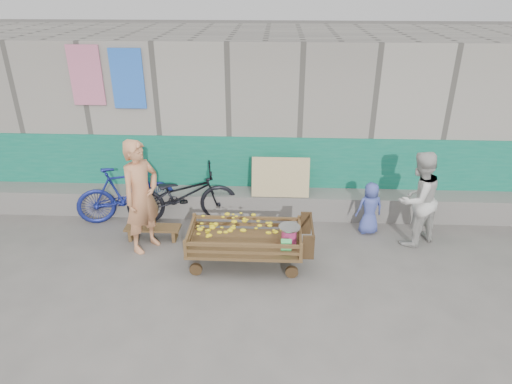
{
  "coord_description": "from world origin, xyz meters",
  "views": [
    {
      "loc": [
        0.22,
        -5.03,
        4.01
      ],
      "look_at": [
        -0.08,
        1.2,
        1.0
      ],
      "focal_mm": 32.0,
      "sensor_mm": 36.0,
      "label": 1
    }
  ],
  "objects_px": {
    "bicycle_blue": "(126,193)",
    "vendor_man": "(141,196)",
    "banana_cart": "(243,234)",
    "woman": "(418,199)",
    "bench": "(153,230)",
    "bicycle_dark": "(182,195)",
    "child": "(370,208)"
  },
  "relations": [
    {
      "from": "vendor_man",
      "to": "bicycle_dark",
      "type": "xyz_separation_m",
      "value": [
        0.42,
        0.91,
        -0.41
      ]
    },
    {
      "from": "vendor_man",
      "to": "banana_cart",
      "type": "bearing_deg",
      "value": -71.99
    },
    {
      "from": "vendor_man",
      "to": "bicycle_dark",
      "type": "height_order",
      "value": "vendor_man"
    },
    {
      "from": "bicycle_dark",
      "to": "vendor_man",
      "type": "bearing_deg",
      "value": 143.7
    },
    {
      "from": "banana_cart",
      "to": "bench",
      "type": "xyz_separation_m",
      "value": [
        -1.54,
        0.66,
        -0.37
      ]
    },
    {
      "from": "vendor_man",
      "to": "bicycle_blue",
      "type": "relative_size",
      "value": 1.07
    },
    {
      "from": "banana_cart",
      "to": "vendor_man",
      "type": "distance_m",
      "value": 1.67
    },
    {
      "from": "woman",
      "to": "bench",
      "type": "bearing_deg",
      "value": -31.42
    },
    {
      "from": "vendor_man",
      "to": "woman",
      "type": "xyz_separation_m",
      "value": [
        4.29,
        0.36,
        -0.12
      ]
    },
    {
      "from": "woman",
      "to": "bicycle_blue",
      "type": "height_order",
      "value": "woman"
    },
    {
      "from": "bench",
      "to": "child",
      "type": "distance_m",
      "value": 3.63
    },
    {
      "from": "banana_cart",
      "to": "bench",
      "type": "bearing_deg",
      "value": 156.82
    },
    {
      "from": "vendor_man",
      "to": "woman",
      "type": "bearing_deg",
      "value": -53.05
    },
    {
      "from": "bicycle_blue",
      "to": "vendor_man",
      "type": "bearing_deg",
      "value": -168.12
    },
    {
      "from": "vendor_man",
      "to": "bicycle_dark",
      "type": "bearing_deg",
      "value": 7.33
    },
    {
      "from": "child",
      "to": "bicycle_blue",
      "type": "bearing_deg",
      "value": -15.17
    },
    {
      "from": "bench",
      "to": "bicycle_blue",
      "type": "height_order",
      "value": "bicycle_blue"
    },
    {
      "from": "vendor_man",
      "to": "woman",
      "type": "relative_size",
      "value": 1.16
    },
    {
      "from": "bench",
      "to": "vendor_man",
      "type": "distance_m",
      "value": 0.79
    },
    {
      "from": "woman",
      "to": "child",
      "type": "height_order",
      "value": "woman"
    },
    {
      "from": "child",
      "to": "banana_cart",
      "type": "bearing_deg",
      "value": 15.43
    },
    {
      "from": "bench",
      "to": "bicycle_dark",
      "type": "height_order",
      "value": "bicycle_dark"
    },
    {
      "from": "banana_cart",
      "to": "bicycle_blue",
      "type": "height_order",
      "value": "bicycle_blue"
    },
    {
      "from": "banana_cart",
      "to": "woman",
      "type": "bearing_deg",
      "value": 15.64
    },
    {
      "from": "bench",
      "to": "woman",
      "type": "height_order",
      "value": "woman"
    },
    {
      "from": "bench",
      "to": "child",
      "type": "xyz_separation_m",
      "value": [
        3.59,
        0.39,
        0.29
      ]
    },
    {
      "from": "vendor_man",
      "to": "bench",
      "type": "bearing_deg",
      "value": 23.99
    },
    {
      "from": "woman",
      "to": "child",
      "type": "relative_size",
      "value": 1.73
    },
    {
      "from": "vendor_man",
      "to": "child",
      "type": "xyz_separation_m",
      "value": [
        3.63,
        0.65,
        -0.46
      ]
    },
    {
      "from": "banana_cart",
      "to": "bicycle_dark",
      "type": "height_order",
      "value": "bicycle_dark"
    },
    {
      "from": "bench",
      "to": "child",
      "type": "bearing_deg",
      "value": 6.16
    },
    {
      "from": "woman",
      "to": "child",
      "type": "xyz_separation_m",
      "value": [
        -0.66,
        0.29,
        -0.33
      ]
    }
  ]
}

